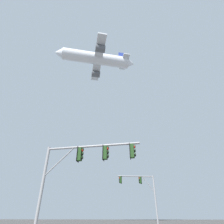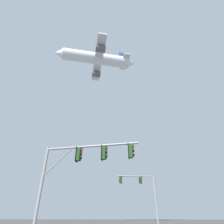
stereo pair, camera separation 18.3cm
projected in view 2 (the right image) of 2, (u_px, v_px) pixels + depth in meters
name	position (u px, v px, depth m)	size (l,w,h in m)	color
signal_pole_near	(81.00, 163.00, 12.20)	(6.67, 1.14, 5.84)	gray
signal_pole_far	(142.00, 188.00, 25.45)	(5.28, 1.10, 6.55)	gray
airplane	(97.00, 59.00, 59.42)	(26.35, 20.36, 7.24)	white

